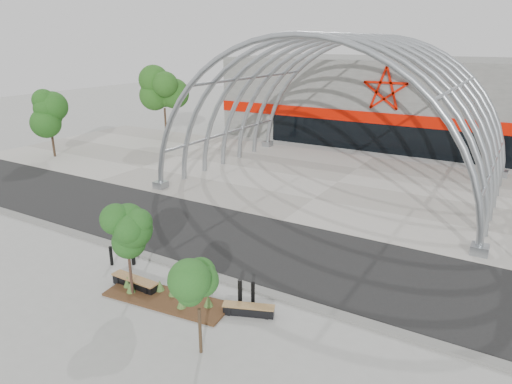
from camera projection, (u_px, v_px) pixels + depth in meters
The scene contains 18 objects.
ground at pixel (210, 273), 20.06m from camera, with size 140.00×140.00×0.00m, color #999994.
road at pixel (251, 243), 22.91m from camera, with size 140.00×7.00×0.02m, color black.
forecourt at pixel (338, 182), 32.69m from camera, with size 60.00×17.00×0.04m, color gray.
kerb at pixel (206, 274), 19.84m from camera, with size 60.00×0.50×0.12m, color slate.
arena_building at pixel (405, 99), 46.06m from camera, with size 34.00×15.24×8.00m.
vault_canopy at pixel (338, 182), 32.69m from camera, with size 20.80×15.80×20.36m.
planting_bed at pixel (166, 297), 17.95m from camera, with size 5.28×2.14×0.54m.
street_tree_0 at pixel (127, 237), 17.49m from camera, with size 1.56×1.56×3.56m.
street_tree_1 at pixel (198, 290), 14.23m from camera, with size 1.36×1.36×3.22m.
bench_0 at pixel (135, 283), 18.75m from camera, with size 2.22×0.50×0.47m.
bench_1 at pixel (249, 310), 16.95m from camera, with size 1.96×1.10×0.41m.
bollard_0 at pixel (111, 256), 20.63m from camera, with size 0.15×0.15×0.91m, color black.
bollard_1 at pixel (133, 253), 20.63m from camera, with size 0.18×0.18×1.14m, color black.
bollard_2 at pixel (204, 279), 18.63m from camera, with size 0.15×0.15×0.92m, color black.
bollard_3 at pixel (240, 292), 17.55m from camera, with size 0.17×0.17×1.04m, color black.
bollard_4 at pixel (253, 293), 17.58m from camera, with size 0.15×0.15×0.92m, color black.
bg_tree_0 at pixel (164, 94), 44.56m from camera, with size 3.00×3.00×6.45m.
bg_tree_2 at pixel (49, 113), 38.59m from camera, with size 2.55×2.55×5.38m.
Camera 1 is at (10.88, -14.34, 9.76)m, focal length 32.00 mm.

